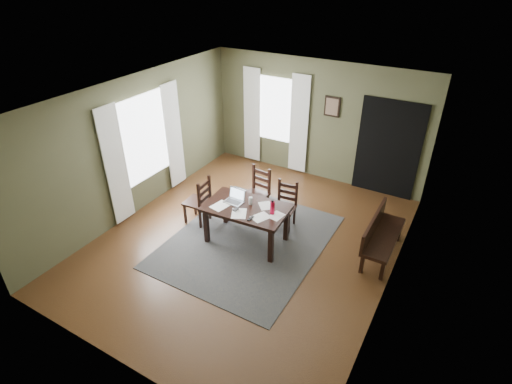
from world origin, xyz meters
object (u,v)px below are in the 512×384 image
Objects in this scene: dining_table at (246,211)px; laptop at (235,198)px; chair_end at (199,201)px; water_bottle at (272,207)px; chair_back_right at (285,206)px; bench at (380,233)px; chair_back_left at (257,193)px.

dining_table is 4.44× the size of laptop.
water_bottle is (1.60, -0.03, 0.39)m from chair_end.
dining_table is at bearing -11.19° from laptop.
bench is (1.80, 0.01, 0.01)m from chair_back_right.
laptop is at bearing 177.56° from water_bottle.
bench is 2.58m from laptop.
bench is at bearing -5.95° from chair_back_right.
chair_end is 0.98× the size of chair_back_left.
chair_back_left is at bearing 132.44° from water_bottle.
chair_back_right is at bearing 60.17° from dining_table.
laptop is (-0.27, 0.07, 0.15)m from dining_table.
bench is (3.28, 0.73, -0.02)m from chair_end.
chair_end is 2.85× the size of laptop.
laptop is at bearing 106.67° from bench.
chair_end is 3.59× the size of water_bottle.
dining_table is 0.94m from chair_back_left.
water_bottle is at bearing 0.07° from dining_table.
chair_back_left is at bearing 103.85° from dining_table.
chair_end is 1.16m from chair_back_left.
chair_back_right is 2.68× the size of laptop.
bench is 1.89m from water_bottle.
chair_back_left reaches higher than laptop.
bench is at bearing 19.29° from laptop.
chair_end is at bearing -160.66° from chair_back_right.
dining_table is at bearing -122.50° from chair_back_right.
chair_back_right is at bearing 98.63° from water_bottle.
chair_back_left is 1.08× the size of chair_back_right.
chair_back_right is 1.80m from bench.
chair_end reaches higher than bench.
chair_back_left is (-0.28, 0.88, -0.16)m from dining_table.
dining_table is 1.56× the size of chair_end.
bench is at bearing 3.50° from chair_back_left.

